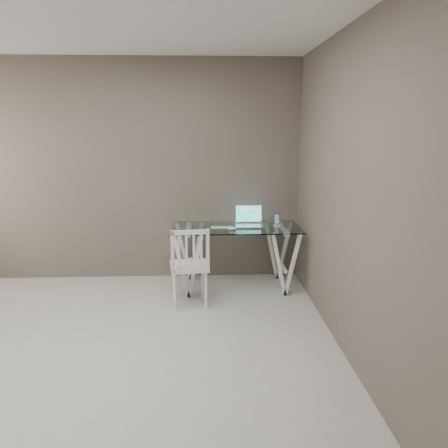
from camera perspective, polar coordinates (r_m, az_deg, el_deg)
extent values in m
plane|color=#B2B0AB|center=(3.77, -15.64, -18.04)|extent=(4.50, 4.50, 0.00)
cube|color=white|center=(3.36, -18.68, 25.88)|extent=(4.00, 4.50, 0.02)
cube|color=#60554B|center=(5.49, -11.24, 6.72)|extent=(4.00, 0.02, 2.70)
cube|color=#60554B|center=(3.41, 17.64, 2.82)|extent=(0.02, 4.50, 2.70)
cube|color=silver|center=(5.10, 1.54, -0.45)|extent=(1.50, 0.70, 0.01)
cube|color=white|center=(5.19, -4.57, -4.57)|extent=(0.24, 0.62, 0.72)
cube|color=white|center=(5.26, 7.52, -4.39)|extent=(0.24, 0.62, 0.72)
cube|color=white|center=(4.72, -4.57, -5.51)|extent=(0.44, 0.44, 0.04)
cylinder|color=white|center=(4.64, -6.39, -8.83)|extent=(0.03, 0.03, 0.41)
cylinder|color=white|center=(4.66, -2.36, -8.65)|extent=(0.03, 0.03, 0.41)
cylinder|color=white|center=(4.94, -6.56, -7.46)|extent=(0.03, 0.03, 0.41)
cylinder|color=white|center=(4.96, -2.79, -7.31)|extent=(0.03, 0.03, 0.41)
cube|color=white|center=(4.48, -4.44, -3.52)|extent=(0.40, 0.07, 0.45)
cube|color=silver|center=(5.13, 3.36, -0.23)|extent=(0.34, 0.24, 0.02)
cube|color=#19D899|center=(5.24, 3.23, 1.37)|extent=(0.34, 0.05, 0.22)
cube|color=silver|center=(5.04, -0.27, -0.47)|extent=(0.27, 0.12, 0.01)
ellipsoid|color=white|center=(4.95, 1.07, -0.59)|extent=(0.10, 0.06, 0.03)
cube|color=white|center=(5.20, 6.89, -0.12)|extent=(0.08, 0.08, 0.02)
cube|color=black|center=(5.19, 6.89, 0.66)|extent=(0.06, 0.03, 0.12)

